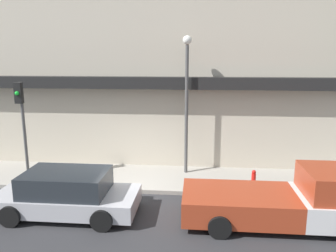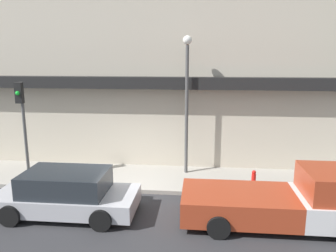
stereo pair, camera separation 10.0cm
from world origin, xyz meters
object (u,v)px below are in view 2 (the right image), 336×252
at_px(parked_car, 67,193).
at_px(street_lamp, 187,90).
at_px(fire_hydrant, 254,178).
at_px(traffic_light, 22,114).
at_px(pickup_truck, 290,201).

distance_m(parked_car, street_lamp, 6.09).
bearing_deg(parked_car, street_lamp, 48.39).
height_order(fire_hydrant, traffic_light, traffic_light).
relative_size(pickup_truck, fire_hydrant, 9.29).
distance_m(fire_hydrant, traffic_light, 9.30).
xyz_separation_m(parked_car, traffic_light, (-2.70, 2.52, 2.11)).
bearing_deg(traffic_light, parked_car, -42.98).
bearing_deg(fire_hydrant, parked_car, -157.40).
height_order(parked_car, street_lamp, street_lamp).
distance_m(street_lamp, traffic_light, 6.55).
height_order(parked_car, fire_hydrant, parked_car).
relative_size(pickup_truck, street_lamp, 1.00).
relative_size(fire_hydrant, traffic_light, 0.16).
height_order(pickup_truck, traffic_light, traffic_light).
bearing_deg(street_lamp, pickup_truck, -49.45).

